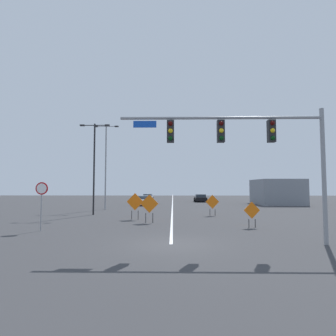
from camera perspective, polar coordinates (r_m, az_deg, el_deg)
ground at (r=13.50m, az=0.62°, el=-15.15°), size 145.09×145.09×0.00m
road_centre_stripe at (r=53.60m, az=0.92°, el=-6.63°), size 0.16×80.60×0.01m
traffic_signal_assembly at (r=13.86m, az=16.02°, el=5.29°), size 9.61×0.44×6.35m
stop_sign at (r=18.87m, az=-24.16°, el=-5.27°), size 0.76×0.07×2.93m
street_lamp_far_left at (r=34.26m, az=-12.45°, el=1.44°), size 2.93×0.24×10.00m
street_lamp_mid_left at (r=28.02m, az=-14.67°, el=1.29°), size 2.87×0.24×8.74m
construction_sign_right_shoulder at (r=21.13m, az=-3.79°, el=-7.44°), size 1.35×0.16×2.08m
construction_sign_left_shoulder at (r=23.34m, az=-6.67°, el=-6.99°), size 1.39×0.26×2.14m
construction_sign_median_near at (r=26.49m, az=8.95°, el=-6.93°), size 1.27×0.28×1.91m
construction_sign_median_far at (r=19.45m, az=16.56°, el=-8.42°), size 1.10×0.19×1.68m
car_white_approaching at (r=41.13m, az=-4.88°, el=-6.57°), size 2.21×4.44×1.35m
car_silver_far at (r=54.93m, az=-4.10°, el=-5.94°), size 1.96×4.58×1.24m
car_black_mid at (r=50.58m, az=6.56°, el=-6.09°), size 2.14×4.44×1.32m
roadside_building_east at (r=46.11m, az=21.09°, el=-4.51°), size 6.18×7.70×3.76m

